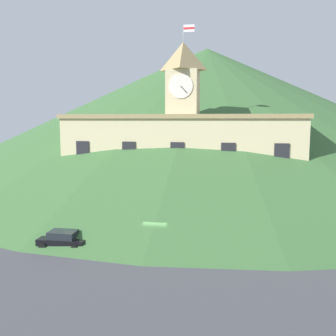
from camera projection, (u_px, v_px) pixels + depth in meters
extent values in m
plane|color=#424247|center=(157.00, 244.00, 38.96)|extent=(160.00, 160.00, 0.00)
cube|color=beige|center=(183.00, 162.00, 56.19)|extent=(34.23, 10.20, 13.00)
cube|color=#998456|center=(183.00, 117.00, 55.31)|extent=(34.83, 10.80, 0.60)
cube|color=beige|center=(183.00, 93.00, 54.86)|extent=(4.50, 4.50, 6.35)
pyramid|color=#998456|center=(183.00, 56.00, 54.19)|extent=(4.95, 4.95, 4.05)
cylinder|color=silver|center=(181.00, 86.00, 52.51)|extent=(3.42, 0.12, 3.42)
cube|color=black|center=(184.00, 90.00, 52.42)|extent=(1.03, 0.06, 1.09)
cylinder|color=#B2B2B7|center=(183.00, 33.00, 53.78)|extent=(0.10, 0.10, 2.40)
cube|color=white|center=(189.00, 28.00, 53.55)|extent=(1.60, 0.06, 1.00)
cube|color=red|center=(189.00, 28.00, 53.51)|extent=(1.60, 0.04, 0.28)
cube|color=#232328|center=(83.00, 166.00, 53.66)|extent=(1.88, 0.16, 7.15)
cube|color=#232328|center=(129.00, 167.00, 52.42)|extent=(1.88, 0.16, 7.15)
cube|color=#232328|center=(177.00, 168.00, 51.17)|extent=(1.88, 0.16, 7.15)
cube|color=#232328|center=(228.00, 169.00, 49.92)|extent=(1.88, 0.16, 7.15)
cube|color=#232328|center=(281.00, 171.00, 48.68)|extent=(1.88, 0.16, 7.15)
cube|color=red|center=(67.00, 205.00, 51.01)|extent=(5.85, 0.12, 2.65)
cube|color=white|center=(108.00, 207.00, 49.94)|extent=(5.85, 0.12, 2.65)
cube|color=red|center=(151.00, 208.00, 48.88)|extent=(5.85, 0.12, 2.65)
cube|color=white|center=(195.00, 210.00, 47.81)|extent=(5.85, 0.12, 2.65)
cube|color=red|center=(242.00, 212.00, 46.75)|extent=(5.85, 0.12, 2.65)
cube|color=white|center=(291.00, 215.00, 45.68)|extent=(5.85, 0.12, 2.65)
cone|color=#386033|center=(206.00, 110.00, 94.63)|extent=(130.47, 130.47, 30.36)
cylinder|color=black|center=(131.00, 198.00, 50.49)|extent=(0.14, 0.14, 4.57)
cube|color=black|center=(131.00, 183.00, 50.22)|extent=(0.90, 0.08, 0.08)
sphere|color=white|center=(127.00, 181.00, 50.28)|extent=(0.36, 0.36, 0.36)
sphere|color=white|center=(134.00, 182.00, 50.11)|extent=(0.36, 0.36, 0.36)
cylinder|color=black|center=(218.00, 203.00, 48.36)|extent=(0.14, 0.14, 4.40)
cube|color=black|center=(219.00, 187.00, 48.10)|extent=(0.90, 0.08, 0.08)
sphere|color=white|center=(215.00, 185.00, 48.16)|extent=(0.36, 0.36, 0.36)
sphere|color=white|center=(222.00, 186.00, 47.99)|extent=(0.36, 0.36, 0.36)
cube|color=slate|center=(221.00, 233.00, 40.62)|extent=(5.45, 2.44, 0.87)
cube|color=#1E2328|center=(222.00, 226.00, 40.52)|extent=(3.06, 2.08, 0.71)
cylinder|color=black|center=(237.00, 233.00, 41.46)|extent=(0.80, 0.42, 0.77)
cylinder|color=black|center=(239.00, 239.00, 39.49)|extent=(0.80, 0.42, 0.77)
cylinder|color=black|center=(205.00, 232.00, 41.82)|extent=(0.80, 0.42, 0.77)
cylinder|color=black|center=(205.00, 237.00, 39.84)|extent=(0.80, 0.42, 0.77)
cube|color=black|center=(63.00, 242.00, 37.52)|extent=(4.94, 2.10, 0.89)
cube|color=#1E2328|center=(63.00, 235.00, 37.42)|extent=(2.73, 1.90, 0.73)
cylinder|color=black|center=(43.00, 247.00, 36.84)|extent=(0.80, 0.38, 0.79)
cylinder|color=black|center=(52.00, 241.00, 38.80)|extent=(0.80, 0.38, 0.79)
cylinder|color=black|center=(75.00, 249.00, 36.30)|extent=(0.80, 0.38, 0.79)
cylinder|color=black|center=(83.00, 242.00, 38.26)|extent=(0.80, 0.38, 0.79)
cube|color=red|center=(296.00, 232.00, 41.47)|extent=(4.48, 2.00, 0.72)
cube|color=#1E2328|center=(296.00, 226.00, 41.39)|extent=(2.49, 1.76, 0.59)
cylinder|color=black|center=(308.00, 232.00, 42.17)|extent=(0.65, 0.35, 0.64)
cylinder|color=black|center=(312.00, 236.00, 40.41)|extent=(0.65, 0.35, 0.64)
cylinder|color=black|center=(280.00, 230.00, 42.59)|extent=(0.65, 0.35, 0.64)
cylinder|color=black|center=(283.00, 235.00, 40.82)|extent=(0.65, 0.35, 0.64)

